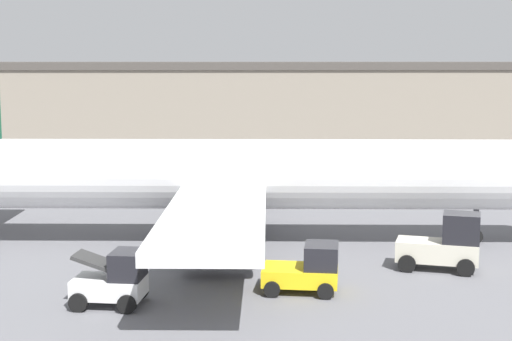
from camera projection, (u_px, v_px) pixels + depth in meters
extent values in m
plane|color=slate|center=(256.00, 242.00, 38.94)|extent=(400.00, 400.00, 0.00)
cube|color=gray|center=(225.00, 109.00, 79.71)|extent=(62.79, 17.72, 8.08)
cube|color=#47423D|center=(224.00, 65.00, 79.10)|extent=(62.79, 18.07, 0.70)
cylinder|color=silver|center=(256.00, 174.00, 38.45)|extent=(30.27, 4.65, 3.42)
cube|color=silver|center=(233.00, 164.00, 46.60)|extent=(4.52, 12.98, 0.50)
cube|color=silver|center=(214.00, 219.00, 30.52)|extent=(4.52, 12.98, 0.50)
cylinder|color=#939399|center=(231.00, 194.00, 44.90)|extent=(3.27, 2.24, 2.11)
cylinder|color=#939399|center=(218.00, 244.00, 32.63)|extent=(3.27, 2.24, 2.11)
cylinder|color=#38383D|center=(476.00, 226.00, 38.65)|extent=(0.28, 0.28, 1.73)
cylinder|color=black|center=(475.00, 236.00, 38.72)|extent=(0.71, 0.38, 0.70)
cylinder|color=#38383D|center=(223.00, 235.00, 36.63)|extent=(0.28, 0.28, 1.73)
cylinder|color=black|center=(223.00, 244.00, 36.69)|extent=(0.91, 0.39, 0.90)
cylinder|color=#38383D|center=(228.00, 216.00, 41.04)|extent=(0.28, 0.28, 1.73)
cylinder|color=black|center=(228.00, 224.00, 41.10)|extent=(0.91, 0.39, 0.90)
cube|color=beige|center=(437.00, 251.00, 33.77)|extent=(3.76, 2.48, 0.89)
cube|color=black|center=(461.00, 228.00, 33.36)|extent=(1.86, 1.76, 1.27)
cylinder|color=black|center=(466.00, 268.00, 32.78)|extent=(0.80, 0.49, 0.75)
cylinder|color=black|center=(466.00, 259.00, 34.23)|extent=(0.80, 0.49, 0.75)
cylinder|color=black|center=(407.00, 264.00, 33.44)|extent=(0.80, 0.49, 0.75)
cylinder|color=black|center=(410.00, 255.00, 34.88)|extent=(0.80, 0.49, 0.75)
cube|color=silver|center=(109.00, 287.00, 28.86)|extent=(2.77, 2.01, 0.71)
cube|color=black|center=(128.00, 265.00, 28.66)|extent=(1.33, 1.65, 1.02)
cube|color=#333333|center=(96.00, 261.00, 28.78)|extent=(1.75, 1.38, 0.64)
cylinder|color=black|center=(127.00, 304.00, 27.99)|extent=(0.72, 0.37, 0.69)
cylinder|color=black|center=(139.00, 290.00, 29.64)|extent=(0.72, 0.37, 0.69)
cylinder|color=black|center=(78.00, 302.00, 28.19)|extent=(0.72, 0.37, 0.69)
cylinder|color=black|center=(93.00, 289.00, 29.84)|extent=(0.72, 0.37, 0.69)
cube|color=yellow|center=(300.00, 275.00, 30.66)|extent=(3.15, 2.26, 0.66)
cube|color=black|center=(321.00, 256.00, 30.45)|extent=(1.51, 1.84, 0.94)
cylinder|color=black|center=(326.00, 291.00, 29.67)|extent=(0.66, 0.37, 0.63)
cylinder|color=black|center=(327.00, 278.00, 31.50)|extent=(0.66, 0.37, 0.63)
cylinder|color=black|center=(272.00, 289.00, 29.91)|extent=(0.66, 0.37, 0.63)
cylinder|color=black|center=(277.00, 276.00, 31.74)|extent=(0.66, 0.37, 0.63)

